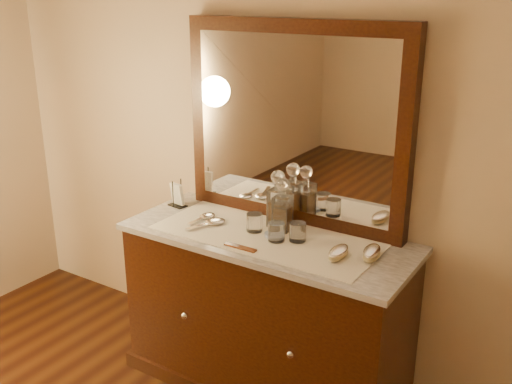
# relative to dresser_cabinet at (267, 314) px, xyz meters

# --- Properties ---
(dresser_cabinet) EXTENTS (1.40, 0.55, 0.82)m
(dresser_cabinet) POSITION_rel_dresser_cabinet_xyz_m (0.00, 0.00, 0.00)
(dresser_cabinet) COLOR black
(dresser_cabinet) RESTS_ON floor
(dresser_plinth) EXTENTS (1.46, 0.59, 0.08)m
(dresser_plinth) POSITION_rel_dresser_cabinet_xyz_m (0.00, 0.00, -0.37)
(dresser_plinth) COLOR black
(dresser_plinth) RESTS_ON floor
(knob_left) EXTENTS (0.04, 0.04, 0.04)m
(knob_left) POSITION_rel_dresser_cabinet_xyz_m (-0.30, -0.28, 0.04)
(knob_left) COLOR silver
(knob_left) RESTS_ON dresser_cabinet
(knob_right) EXTENTS (0.04, 0.04, 0.04)m
(knob_right) POSITION_rel_dresser_cabinet_xyz_m (0.30, -0.28, 0.04)
(knob_right) COLOR silver
(knob_right) RESTS_ON dresser_cabinet
(marble_top) EXTENTS (1.44, 0.59, 0.03)m
(marble_top) POSITION_rel_dresser_cabinet_xyz_m (0.00, 0.00, 0.42)
(marble_top) COLOR silver
(marble_top) RESTS_ON dresser_cabinet
(mirror_frame) EXTENTS (1.20, 0.08, 1.00)m
(mirror_frame) POSITION_rel_dresser_cabinet_xyz_m (0.00, 0.25, 0.94)
(mirror_frame) COLOR black
(mirror_frame) RESTS_ON marble_top
(mirror_glass) EXTENTS (1.06, 0.01, 0.86)m
(mirror_glass) POSITION_rel_dresser_cabinet_xyz_m (0.00, 0.21, 0.94)
(mirror_glass) COLOR white
(mirror_glass) RESTS_ON marble_top
(lace_runner) EXTENTS (1.10, 0.45, 0.00)m
(lace_runner) POSITION_rel_dresser_cabinet_xyz_m (0.00, -0.02, 0.44)
(lace_runner) COLOR beige
(lace_runner) RESTS_ON marble_top
(pin_dish) EXTENTS (0.11, 0.11, 0.02)m
(pin_dish) POSITION_rel_dresser_cabinet_xyz_m (0.04, -0.00, 0.45)
(pin_dish) COLOR white
(pin_dish) RESTS_ON lace_runner
(comb) EXTENTS (0.16, 0.03, 0.01)m
(comb) POSITION_rel_dresser_cabinet_xyz_m (-0.02, -0.20, 0.45)
(comb) COLOR brown
(comb) RESTS_ON lace_runner
(napkin_rack) EXTENTS (0.11, 0.07, 0.15)m
(napkin_rack) POSITION_rel_dresser_cabinet_xyz_m (-0.62, 0.08, 0.50)
(napkin_rack) COLOR black
(napkin_rack) RESTS_ON marble_top
(decanter_left) EXTENTS (0.10, 0.10, 0.29)m
(decanter_left) POSITION_rel_dresser_cabinet_xyz_m (-0.02, 0.13, 0.55)
(decanter_left) COLOR #8E5314
(decanter_left) RESTS_ON lace_runner
(decanter_right) EXTENTS (0.09, 0.09, 0.27)m
(decanter_right) POSITION_rel_dresser_cabinet_xyz_m (0.03, 0.09, 0.55)
(decanter_right) COLOR #8E5314
(decanter_right) RESTS_ON lace_runner
(brush_near) EXTENTS (0.08, 0.16, 0.04)m
(brush_near) POSITION_rel_dresser_cabinet_xyz_m (0.40, -0.05, 0.47)
(brush_near) COLOR tan
(brush_near) RESTS_ON lace_runner
(brush_far) EXTENTS (0.10, 0.17, 0.04)m
(brush_far) POSITION_rel_dresser_cabinet_xyz_m (0.52, 0.03, 0.47)
(brush_far) COLOR tan
(brush_far) RESTS_ON lace_runner
(hand_mirror_outer) EXTENTS (0.08, 0.19, 0.02)m
(hand_mirror_outer) POSITION_rel_dresser_cabinet_xyz_m (-0.38, 0.01, 0.45)
(hand_mirror_outer) COLOR silver
(hand_mirror_outer) RESTS_ON lace_runner
(hand_mirror_inner) EXTENTS (0.13, 0.23, 0.02)m
(hand_mirror_inner) POSITION_rel_dresser_cabinet_xyz_m (-0.30, -0.04, 0.45)
(hand_mirror_inner) COLOR silver
(hand_mirror_inner) RESTS_ON lace_runner
(tumblers) EXTENTS (0.31, 0.13, 0.09)m
(tumblers) POSITION_rel_dresser_cabinet_xyz_m (0.05, -0.01, 0.49)
(tumblers) COLOR white
(tumblers) RESTS_ON lace_runner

